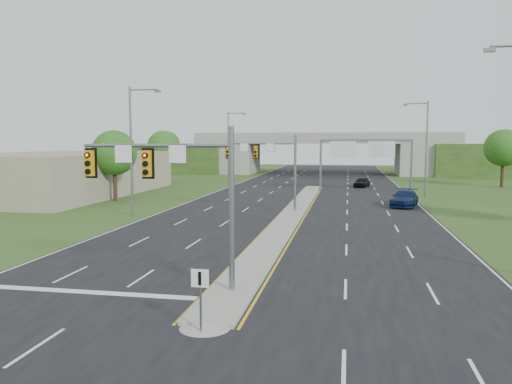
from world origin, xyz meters
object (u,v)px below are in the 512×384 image
Objects in this scene: keep_right_sign at (200,289)px; car_far_b at (404,198)px; sign_gantry at (364,151)px; signal_mast_far at (270,160)px; car_far_c at (362,182)px; signal_mast_near at (178,181)px; overpass at (324,156)px.

keep_right_sign is 36.75m from car_far_b.
sign_gantry is at bearing 117.92° from car_far_b.
signal_mast_far is 29.71m from keep_right_sign.
sign_gantry is 7.92m from car_far_c.
signal_mast_near reaches higher than sign_gantry.
car_far_c is at bearing 71.46° from signal_mast_far.
keep_right_sign is at bearing -81.27° from car_far_c.
sign_gantry is at bearing 78.75° from signal_mast_near.
signal_mast_far reaches higher than sign_gantry.
keep_right_sign is (2.26, -4.45, -3.21)m from signal_mast_near.
keep_right_sign is 0.03× the size of overpass.
car_far_b is at bearing 67.94° from signal_mast_near.
keep_right_sign is 0.40× the size of car_far_b.
signal_mast_far is 14.34m from car_far_b.
signal_mast_near and signal_mast_far have the same top height.
signal_mast_near is at bearing -90.00° from signal_mast_far.
overpass is at bearing 100.79° from sign_gantry.
sign_gantry reaches higher than car_far_c.
sign_gantry is 2.86× the size of car_far_c.
overpass is 50.36m from car_far_b.
overpass is at bearing 90.00° from keep_right_sign.
car_far_b is (12.50, 30.84, -3.91)m from signal_mast_near.
car_far_c is (-3.61, 20.66, -0.11)m from car_far_b.
signal_mast_far is at bearing -141.13° from car_far_b.
signal_mast_far reaches higher than car_far_b.
keep_right_sign is 56.34m from car_far_c.
car_far_b reaches higher than car_far_c.
signal_mast_far reaches higher than car_far_c.
keep_right_sign is at bearing -85.61° from signal_mast_far.
signal_mast_near reaches higher than keep_right_sign.
signal_mast_near is 0.60× the size of sign_gantry.
car_far_b is (3.55, -14.16, -4.42)m from sign_gantry.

